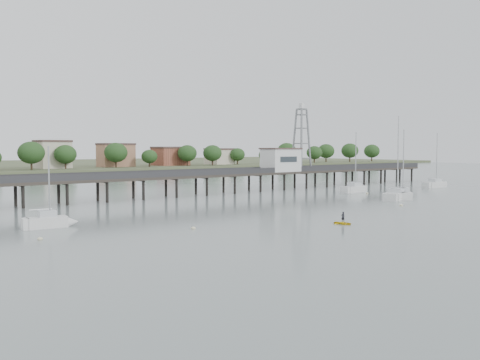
# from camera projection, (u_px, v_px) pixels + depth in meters

# --- Properties ---
(pier) EXTENTS (150.00, 5.00, 5.50)m
(pier) POSITION_uv_depth(u_px,v_px,m) (187.00, 176.00, 103.29)
(pier) COLOR #2D2823
(pier) RESTS_ON ground
(pier_building) EXTENTS (8.40, 5.40, 5.30)m
(pier_building) POSITION_uv_depth(u_px,v_px,m) (281.00, 160.00, 118.81)
(pier_building) COLOR silver
(pier_building) RESTS_ON ground
(lattice_tower) EXTENTS (3.20, 3.20, 15.50)m
(lattice_tower) POSITION_uv_depth(u_px,v_px,m) (301.00, 140.00, 122.63)
(lattice_tower) COLOR slate
(lattice_tower) RESTS_ON ground
(sailboat_d) EXTENTS (10.18, 5.96, 16.02)m
(sailboat_d) POSITION_uv_depth(u_px,v_px,m) (399.00, 195.00, 98.44)
(sailboat_d) COLOR silver
(sailboat_d) RESTS_ON ground
(sailboat_b) EXTENTS (6.00, 2.22, 9.95)m
(sailboat_b) POSITION_uv_depth(u_px,v_px,m) (54.00, 222.00, 62.82)
(sailboat_b) COLOR silver
(sailboat_b) RESTS_ON ground
(sailboat_c) EXTENTS (7.49, 7.31, 13.40)m
(sailboat_c) POSITION_uv_depth(u_px,v_px,m) (402.00, 194.00, 99.78)
(sailboat_c) COLOR silver
(sailboat_c) RESTS_ON ground
(sailboat_e) EXTENTS (8.28, 2.74, 13.53)m
(sailboat_e) POSITION_uv_depth(u_px,v_px,m) (438.00, 184.00, 126.87)
(sailboat_e) COLOR silver
(sailboat_e) RESTS_ON ground
(sailboat_f) EXTENTS (8.21, 3.10, 13.28)m
(sailboat_f) POSITION_uv_depth(u_px,v_px,m) (358.00, 189.00, 112.92)
(sailboat_f) COLOR silver
(sailboat_f) RESTS_ON ground
(yellow_dinghy) EXTENTS (1.70, 0.83, 2.29)m
(yellow_dinghy) POSITION_uv_depth(u_px,v_px,m) (343.00, 224.00, 65.48)
(yellow_dinghy) COLOR yellow
(yellow_dinghy) RESTS_ON ground
(dinghy_occupant) EXTENTS (0.89, 1.36, 0.31)m
(dinghy_occupant) POSITION_uv_depth(u_px,v_px,m) (343.00, 224.00, 65.48)
(dinghy_occupant) COLOR black
(dinghy_occupant) RESTS_ON ground
(mooring_buoys) EXTENTS (84.14, 18.20, 0.39)m
(mooring_buoys) POSITION_uv_depth(u_px,v_px,m) (335.00, 208.00, 82.72)
(mooring_buoys) COLOR beige
(mooring_buoys) RESTS_ON ground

